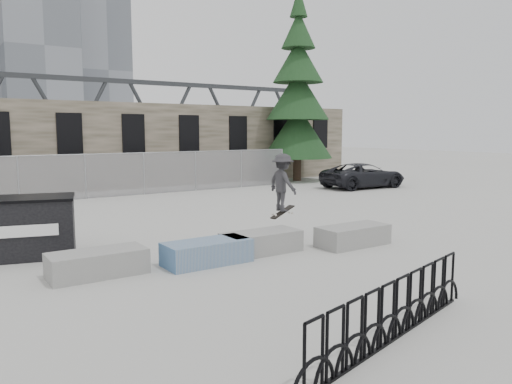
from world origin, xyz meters
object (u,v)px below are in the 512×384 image
Objects in this scene: dumpster at (26,227)px; bike_rack at (395,311)px; planter_center_right at (261,241)px; planter_offset at (353,235)px; spruce_tree at (298,99)px; skateboarder at (283,183)px; planter_far_left at (98,262)px; suv at (363,175)px; planter_center_left at (207,251)px.

dumpster reaches higher than bike_rack.
planter_offset is (2.48, -0.71, 0.00)m from planter_center_right.
spruce_tree is (9.61, 14.44, 4.64)m from planter_offset.
spruce_tree reaches higher than dumpster.
skateboarder is at bearing -129.91° from spruce_tree.
planter_far_left is 0.42× the size of bike_rack.
spruce_tree is at bearing 48.65° from planter_center_right.
dumpster is 0.53× the size of suv.
planter_offset is at bearing -15.96° from planter_center_right.
planter_far_left is 6.56m from planter_offset.
skateboarder reaches higher than planter_far_left.
planter_offset is 1.14× the size of skateboarder.
skateboarder is (2.53, 6.09, 1.21)m from bike_rack.
planter_offset is at bearing -7.51° from planter_center_left.
dumpster is at bearing 113.48° from bike_rack.
planter_center_left is (2.38, -0.44, 0.00)m from planter_far_left.
planter_center_right is 0.17× the size of spruce_tree.
spruce_tree is 17.36m from skateboarder.
planter_center_left is at bearing -26.70° from dumpster.
planter_far_left is 6.28m from bike_rack.
skateboarder is (-11.54, -8.14, 0.99)m from suv.
bike_rack is at bearing -129.20° from planter_offset.
planter_center_right is at bearing -14.40° from dumpster.
planter_offset is at bearing 50.80° from bike_rack.
planter_center_right is at bearing -131.35° from spruce_tree.
spruce_tree is at bearing 10.88° from suv.
planter_center_right is at bearing 75.82° from bike_rack.
planter_offset is 0.42× the size of bike_rack.
dumpster is 6.54m from skateboarder.
suv is at bearing 32.05° from planter_center_left.
planter_far_left is at bearing -140.08° from spruce_tree.
planter_offset is 2.34m from skateboarder.
bike_rack is at bearing -125.08° from spruce_tree.
planter_far_left is 21.49m from spruce_tree.
skateboarder reaches higher than planter_offset.
suv is at bearing 33.95° from dumpster.
planter_far_left and planter_center_left have the same top height.
planter_center_right is (4.01, -0.27, 0.00)m from planter_far_left.
bike_rack is (3.58, -8.25, -0.30)m from dumpster.
spruce_tree is (12.09, 13.74, 4.64)m from planter_center_right.
spruce_tree reaches higher than planter_center_left.
planter_far_left is 4.02m from planter_center_right.
spruce_tree is at bearing 56.37° from planter_offset.
planter_center_left and planter_center_right have the same top height.
spruce_tree is 6.58× the size of skateboarder.
skateboarder is (5.16, 0.39, 1.36)m from planter_far_left.
planter_far_left is at bearing 120.93° from suv.
planter_center_left is 4.49m from dumpster.
planter_center_left is at bearing 125.91° from suv.
planter_far_left is 5.35m from skateboarder.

